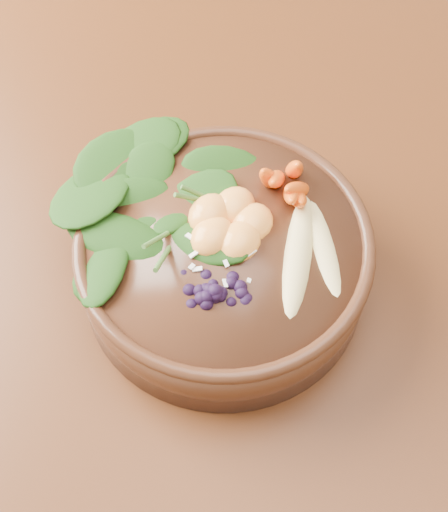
# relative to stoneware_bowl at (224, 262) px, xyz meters

# --- Properties ---
(ground) EXTENTS (4.00, 4.00, 0.00)m
(ground) POSITION_rel_stoneware_bowl_xyz_m (0.28, 0.15, -0.79)
(ground) COLOR #381E0F
(ground) RESTS_ON ground
(stoneware_bowl) EXTENTS (0.35, 0.35, 0.07)m
(stoneware_bowl) POSITION_rel_stoneware_bowl_xyz_m (0.00, 0.00, 0.00)
(stoneware_bowl) COLOR #472515
(stoneware_bowl) RESTS_ON dining_table
(kale_heap) EXTENTS (0.22, 0.21, 0.04)m
(kale_heap) POSITION_rel_stoneware_bowl_xyz_m (-0.06, 0.03, 0.06)
(kale_heap) COLOR #1A400E
(kale_heap) RESTS_ON stoneware_bowl
(carrot_cluster) EXTENTS (0.07, 0.07, 0.07)m
(carrot_cluster) POSITION_rel_stoneware_bowl_xyz_m (0.02, 0.09, 0.07)
(carrot_cluster) COLOR #FF5D17
(carrot_cluster) RESTS_ON stoneware_bowl
(banana_halves) EXTENTS (0.11, 0.15, 0.03)m
(banana_halves) POSITION_rel_stoneware_bowl_xyz_m (0.07, 0.03, 0.05)
(banana_halves) COLOR #E0CC84
(banana_halves) RESTS_ON stoneware_bowl
(mandarin_cluster) EXTENTS (0.11, 0.11, 0.03)m
(mandarin_cluster) POSITION_rel_stoneware_bowl_xyz_m (-0.00, 0.02, 0.05)
(mandarin_cluster) COLOR #FF983C
(mandarin_cluster) RESTS_ON stoneware_bowl
(blueberry_pile) EXTENTS (0.15, 0.13, 0.04)m
(blueberry_pile) POSITION_rel_stoneware_bowl_xyz_m (0.02, -0.05, 0.05)
(blueberry_pile) COLOR black
(blueberry_pile) RESTS_ON stoneware_bowl
(coconut_flakes) EXTENTS (0.10, 0.09, 0.01)m
(coconut_flakes) POSITION_rel_stoneware_bowl_xyz_m (0.01, -0.02, 0.04)
(coconut_flakes) COLOR white
(coconut_flakes) RESTS_ON stoneware_bowl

